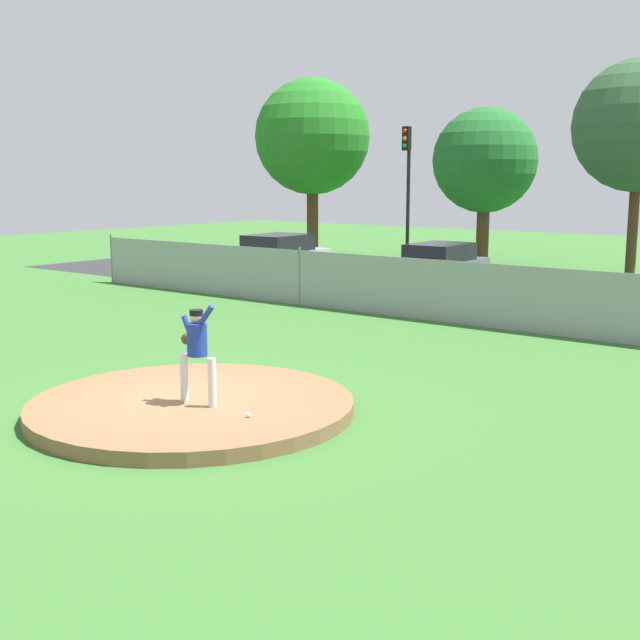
% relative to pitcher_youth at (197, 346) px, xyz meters
% --- Properties ---
extents(ground_plane, '(80.00, 80.00, 0.00)m').
position_rel_pitcher_youth_xyz_m(ground_plane, '(-0.27, 6.12, -1.17)').
color(ground_plane, '#386B2D').
extents(asphalt_strip, '(44.00, 7.00, 0.01)m').
position_rel_pitcher_youth_xyz_m(asphalt_strip, '(-0.27, 14.62, -1.16)').
color(asphalt_strip, '#2B2B2D').
rests_on(asphalt_strip, ground_plane).
extents(pitchers_mound, '(5.27, 5.27, 0.23)m').
position_rel_pitcher_youth_xyz_m(pitchers_mound, '(-0.27, 0.12, -1.05)').
color(pitchers_mound, brown).
rests_on(pitchers_mound, ground_plane).
extents(pitcher_youth, '(0.78, 0.32, 1.64)m').
position_rel_pitcher_youth_xyz_m(pitcher_youth, '(0.00, 0.00, 0.00)').
color(pitcher_youth, silver).
rests_on(pitcher_youth, pitchers_mound).
extents(baseball, '(0.07, 0.07, 0.07)m').
position_rel_pitcher_youth_xyz_m(baseball, '(1.15, -0.07, -0.90)').
color(baseball, white).
rests_on(baseball, pitchers_mound).
extents(chainlink_fence, '(29.50, 0.07, 1.74)m').
position_rel_pitcher_youth_xyz_m(chainlink_fence, '(-0.27, 10.12, -0.34)').
color(chainlink_fence, gray).
rests_on(chainlink_fence, ground_plane).
extents(parked_car_silver, '(2.12, 4.29, 1.71)m').
position_rel_pitcher_youth_xyz_m(parked_car_silver, '(-10.51, 14.20, -0.35)').
color(parked_car_silver, '#B7BABF').
rests_on(parked_car_silver, ground_plane).
extents(parked_car_slate, '(1.89, 4.12, 1.67)m').
position_rel_pitcher_youth_xyz_m(parked_car_slate, '(-3.97, 14.65, -0.37)').
color(parked_car_slate, slate).
rests_on(parked_car_slate, ground_plane).
extents(traffic_cone_orange, '(0.40, 0.40, 0.55)m').
position_rel_pitcher_youth_xyz_m(traffic_cone_orange, '(-8.82, 13.31, -0.91)').
color(traffic_cone_orange, orange).
rests_on(traffic_cone_orange, asphalt_strip).
extents(traffic_light_near, '(0.28, 0.46, 5.69)m').
position_rel_pitcher_youth_xyz_m(traffic_light_near, '(-7.69, 18.57, 2.66)').
color(traffic_light_near, black).
rests_on(traffic_light_near, ground_plane).
extents(tree_broad_right, '(5.46, 5.46, 8.41)m').
position_rel_pitcher_youth_xyz_m(tree_broad_right, '(-15.40, 22.46, 4.49)').
color(tree_broad_right, '#4C331E').
rests_on(tree_broad_right, ground_plane).
extents(tree_leaning_west, '(4.55, 4.55, 6.79)m').
position_rel_pitcher_youth_xyz_m(tree_leaning_west, '(-7.31, 24.31, 3.32)').
color(tree_leaning_west, '#4C331E').
rests_on(tree_leaning_west, ground_plane).
extents(tree_broad_left, '(4.69, 4.69, 7.93)m').
position_rel_pitcher_youth_xyz_m(tree_broad_left, '(-0.06, 21.74, 4.40)').
color(tree_broad_left, '#4C331E').
rests_on(tree_broad_left, ground_plane).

